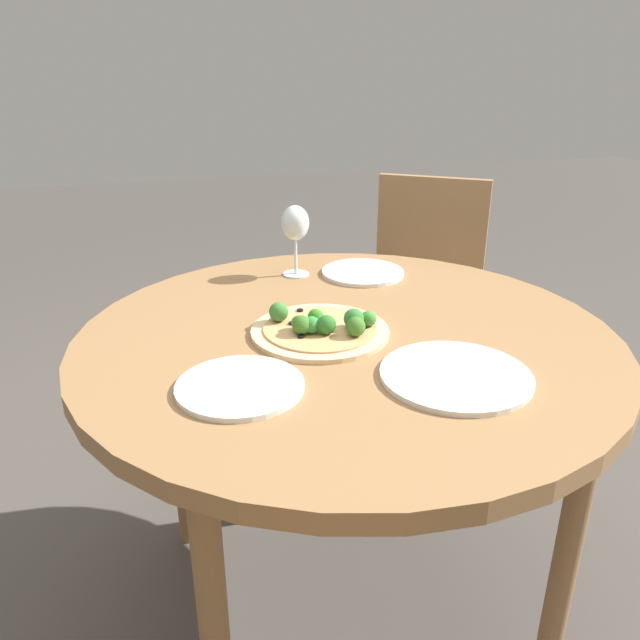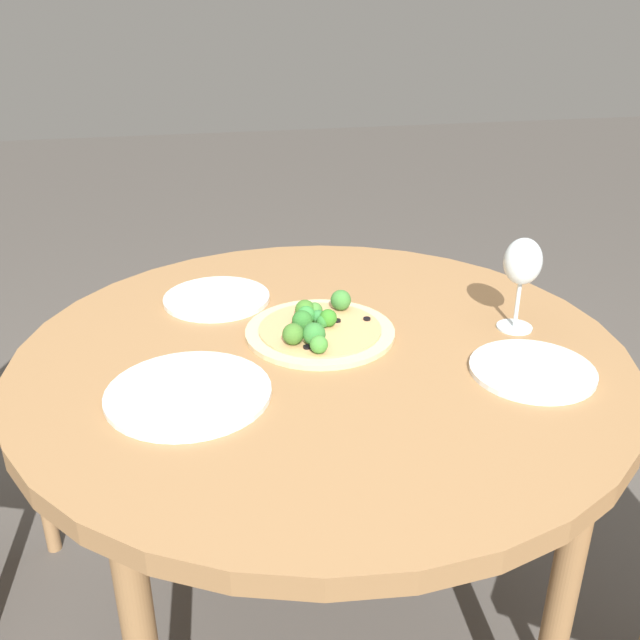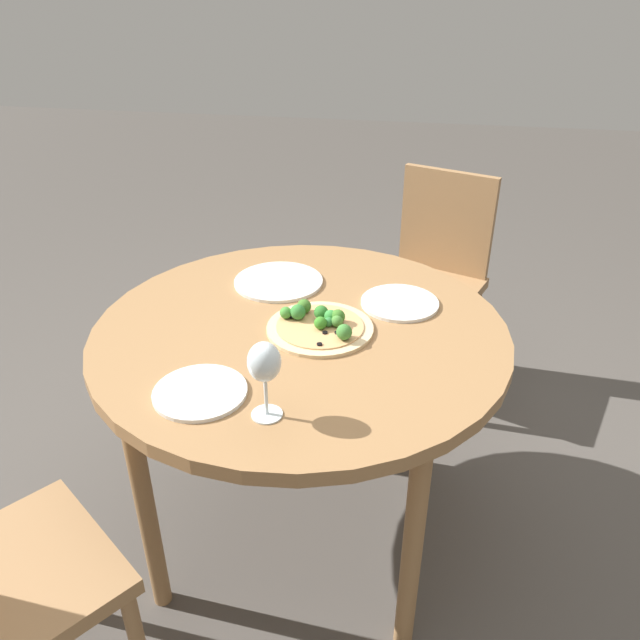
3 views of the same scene
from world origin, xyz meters
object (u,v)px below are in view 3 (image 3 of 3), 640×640
at_px(chair, 431,275).
at_px(plate_far, 279,281).
at_px(pizza, 320,324).
at_px(plate_near, 400,303).
at_px(wine_glass, 264,364).
at_px(plate_side, 200,392).

height_order(chair, plate_far, chair).
relative_size(pizza, plate_far, 1.06).
bearing_deg(plate_near, wine_glass, -23.98).
distance_m(wine_glass, plate_near, 0.62).
height_order(plate_far, plate_side, same).
xyz_separation_m(chair, plate_side, (1.24, -0.50, 0.26)).
bearing_deg(wine_glass, plate_side, -105.59).
bearing_deg(plate_side, pizza, 146.94).
relative_size(plate_near, plate_far, 0.82).
distance_m(chair, plate_side, 1.37).
height_order(chair, pizza, chair).
relative_size(wine_glass, plate_side, 0.85).
relative_size(chair, pizza, 3.16).
bearing_deg(plate_near, pizza, -48.33).
bearing_deg(chair, plate_side, -91.37).
height_order(wine_glass, plate_far, wine_glass).
relative_size(chair, wine_glass, 4.92).
relative_size(chair, plate_far, 3.33).
bearing_deg(wine_glass, chair, 165.36).
xyz_separation_m(chair, pizza, (0.91, -0.29, 0.27)).
height_order(plate_near, plate_far, same).
distance_m(chair, plate_far, 0.85).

